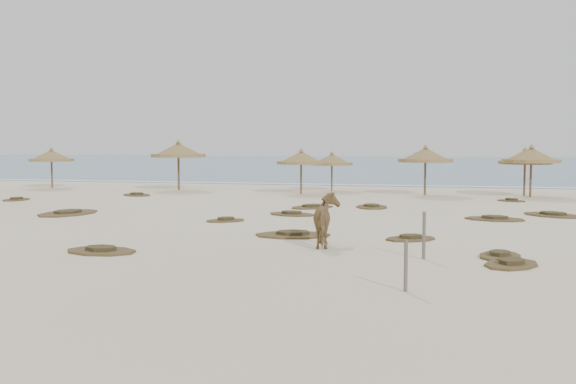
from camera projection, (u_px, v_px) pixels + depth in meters
The scene contains 28 objects.
ground at pixel (227, 237), 20.28m from camera, with size 160.00×160.00×0.00m, color beige.
ocean at pixel (396, 164), 92.98m from camera, with size 200.00×100.00×0.01m, color #2B6182.
foam_line at pixel (347, 185), 45.48m from camera, with size 70.00×0.60×0.01m, color white.
palapa_0 at pixel (51, 156), 42.36m from camera, with size 3.56×3.56×2.70m.
palapa_1 at pixel (178, 151), 40.29m from camera, with size 4.19×4.19×3.19m.
palapa_2 at pixel (301, 159), 37.35m from camera, with size 2.93×2.93×2.66m.
palapa_3 at pixel (332, 160), 39.58m from camera, with size 2.93×2.93×2.46m.
palapa_4 at pixel (425, 156), 36.23m from camera, with size 3.63×3.63×2.89m.
palapa_5 at pixel (531, 156), 35.07m from camera, with size 3.55×3.55×2.90m.
palapa_6 at pixel (525, 158), 35.82m from camera, with size 3.89×3.89×2.74m.
horse at pixel (328, 220), 18.33m from camera, with size 0.82×1.81×1.52m, color #9B7846.
fence_post_near at pixel (406, 266), 12.74m from camera, with size 0.08×0.08×1.04m, color brown.
fence_post_far at pixel (424, 235), 16.31m from camera, with size 0.09×0.09×1.22m, color brown.
scrub_1 at pixel (68, 213), 26.79m from camera, with size 2.28×3.22×0.16m.
scrub_2 at pixel (226, 220), 24.27m from camera, with size 1.79×1.73×0.16m.
scrub_3 at pixel (292, 214), 26.40m from camera, with size 2.35×1.92×0.16m.
scrub_4 at pixel (410, 238), 19.62m from camera, with size 1.96×1.81×0.16m.
scrub_5 at pixel (553, 215), 26.06m from camera, with size 2.97×2.86×0.16m.
scrub_6 at pixel (137, 195), 36.29m from camera, with size 2.55×2.49×0.16m.
scrub_7 at pixel (372, 206), 29.44m from camera, with size 1.74×2.39×0.16m.
scrub_8 at pixel (17, 199), 33.23m from camera, with size 1.25×1.83×0.16m.
scrub_9 at pixel (293, 234), 20.43m from camera, with size 2.72×2.05×0.16m.
scrub_10 at pixel (511, 200), 32.58m from camera, with size 1.73×1.52×0.16m.
scrub_11 at pixel (101, 250), 17.39m from camera, with size 2.19×1.56×0.16m.
scrub_12 at pixel (511, 264), 15.47m from camera, with size 1.83×2.05×0.16m.
scrub_13 at pixel (312, 207), 29.32m from camera, with size 2.51×2.68×0.16m.
scrub_14 at pixel (500, 255), 16.62m from camera, with size 1.40×1.79×0.16m.
scrub_15 at pixel (495, 219), 24.73m from camera, with size 2.48×1.83×0.16m.
Camera 1 is at (6.58, -19.11, 2.95)m, focal length 40.00 mm.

